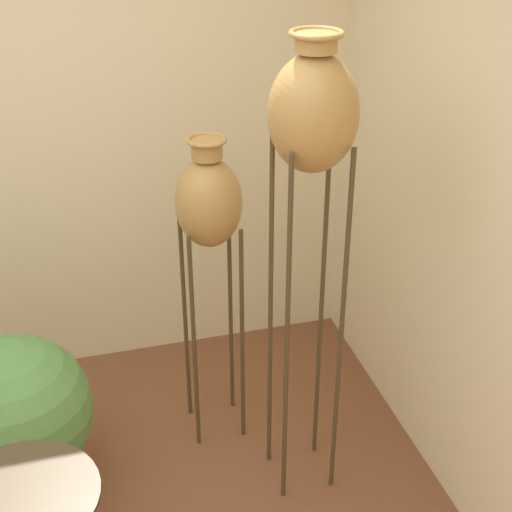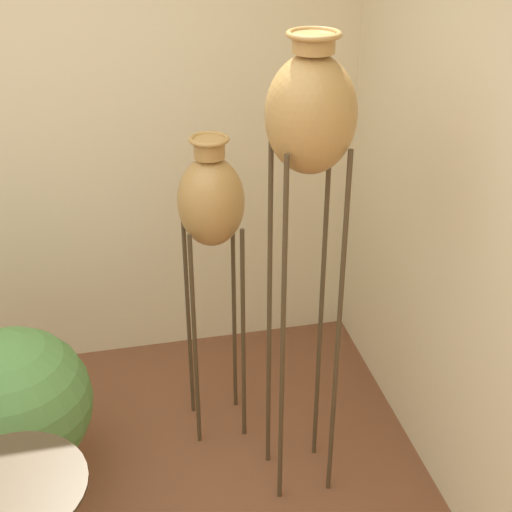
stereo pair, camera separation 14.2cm
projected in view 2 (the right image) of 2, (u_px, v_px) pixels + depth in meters
wall_back at (8, 132)px, 3.49m from camera, size 7.56×0.06×2.70m
vase_stand_tall at (310, 125)px, 2.52m from camera, size 0.33×0.33×2.01m
vase_stand_medium at (211, 206)px, 3.06m from camera, size 0.29×0.29×1.52m
potted_plant at (16, 409)px, 3.08m from camera, size 0.66×0.66×0.79m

